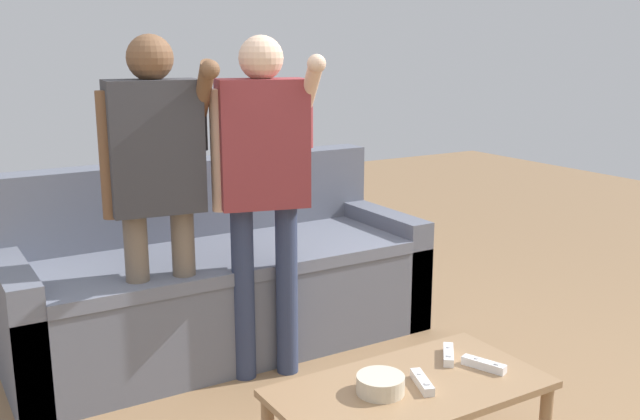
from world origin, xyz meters
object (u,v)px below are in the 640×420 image
coffee_table (410,399)px  game_remote_wand_near (422,382)px  player_left (156,174)px  player_center (263,169)px  couch (217,282)px  game_remote_wand_far (484,365)px  game_remote_nunchuk (379,388)px  snack_bowl (380,384)px  game_remote_wand_spare (448,355)px

coffee_table → game_remote_wand_near: game_remote_wand_near is taller
player_left → player_center: (0.44, -0.13, -0.00)m
couch → game_remote_wand_near: couch is taller
game_remote_wand_far → coffee_table: bearing=173.3°
coffee_table → player_left: bearing=111.1°
player_center → game_remote_nunchuk: bearing=-96.4°
coffee_table → game_remote_wand_near: bearing=-43.1°
coffee_table → game_remote_wand_far: bearing=-6.7°
snack_bowl → game_remote_nunchuk: 0.02m
player_center → game_remote_wand_spare: size_ratio=10.79×
player_left → couch: bearing=41.2°
couch → game_remote_wand_near: bearing=-87.0°
couch → game_remote_wand_near: 1.56m
snack_bowl → player_left: (-0.34, 1.17, 0.55)m
player_center → couch: bearing=94.5°
coffee_table → snack_bowl: (-0.12, 0.01, 0.08)m
player_left → game_remote_wand_far: 1.53m
coffee_table → player_left: size_ratio=0.60×
couch → game_remote_wand_far: 1.60m
game_remote_wand_far → game_remote_wand_spare: same height
game_remote_nunchuk → game_remote_wand_near: game_remote_nunchuk is taller
player_center → coffee_table: bearing=-89.2°
coffee_table → player_left: 1.41m
player_center → game_remote_wand_near: bearing=-87.7°
player_left → snack_bowl: bearing=-73.9°
game_remote_wand_near → coffee_table: bearing=136.9°
player_left → game_remote_wand_near: 1.41m
snack_bowl → game_remote_wand_far: (0.42, -0.04, -0.01)m
game_remote_nunchuk → player_left: player_left is taller
game_remote_wand_spare → couch: bearing=101.8°
game_remote_wand_near → player_center: bearing=92.3°
player_center → game_remote_wand_spare: 1.14m
couch → player_center: size_ratio=1.35×
player_left → game_remote_wand_spare: 1.41m
couch → player_left: bearing=-138.8°
couch → player_center: 0.81m
game_remote_nunchuk → game_remote_wand_near: (0.16, -0.03, -0.01)m
player_center → game_remote_wand_near: size_ratio=9.68×
couch → coffee_table: 1.53m
couch → game_remote_nunchuk: couch is taller
game_remote_wand_near → game_remote_wand_far: same height
coffee_table → game_remote_nunchuk: bearing=-179.2°
game_remote_wand_far → game_remote_wand_near: bearing=178.2°
coffee_table → snack_bowl: bearing=175.7°
game_remote_nunchuk → player_center: (0.12, 1.05, 0.56)m
coffee_table → snack_bowl: snack_bowl is taller
snack_bowl → game_remote_wand_spare: (0.37, 0.08, -0.01)m
game_remote_wand_near → game_remote_wand_far: bearing=-1.8°
snack_bowl → player_left: bearing=106.1°
game_remote_wand_far → couch: bearing=102.7°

